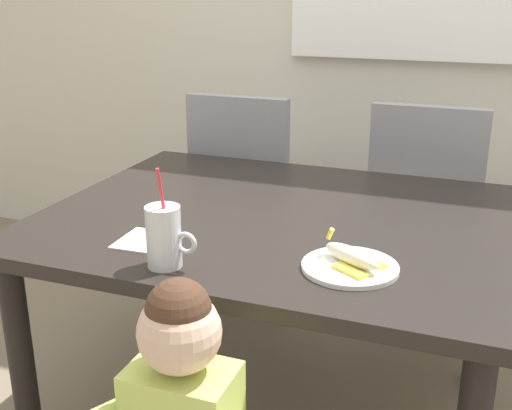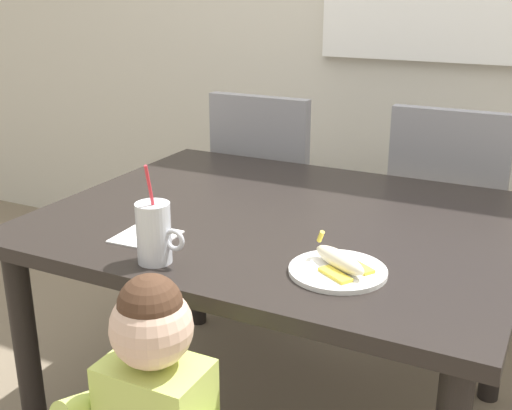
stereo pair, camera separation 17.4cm
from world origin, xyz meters
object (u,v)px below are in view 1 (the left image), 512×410
Objects in this scene: dining_chair_left at (248,191)px; snack_plate at (350,267)px; dining_chair_right at (425,207)px; peeled_banana at (352,257)px; milk_cup at (164,240)px; paper_napkin at (148,241)px; dining_table at (278,242)px.

snack_plate is (0.66, -1.03, 0.20)m from dining_chair_left.
peeled_banana is (-0.06, -1.08, 0.22)m from dining_chair_right.
peeled_banana is at bearing 30.95° from snack_plate.
milk_cup reaches higher than snack_plate.
milk_cup reaches higher than paper_napkin.
milk_cup is (0.25, -1.17, 0.26)m from dining_chair_left.
dining_chair_left is at bearing 101.90° from milk_cup.
dining_chair_left is 1.08m from paper_napkin.
dining_chair_left is 1.00× the size of dining_chair_right.
snack_plate is at bearing 1.94° from paper_napkin.
dining_chair_left is 1.24m from snack_plate.
dining_chair_right is at bearing 86.89° from peeled_banana.
dining_chair_left is 1.22m from milk_cup.
snack_plate is (0.42, 0.14, -0.06)m from milk_cup.
dining_chair_right reaches higher than dining_table.
dining_chair_left and dining_chair_right have the same top height.
dining_chair_left is 5.73× the size of peeled_banana.
dining_chair_left is at bearing 122.70° from snack_plate.
milk_cup is (-0.48, -1.22, 0.26)m from dining_chair_right.
snack_plate is 1.53× the size of paper_napkin.
dining_chair_right reaches higher than peeled_banana.
dining_table is 0.49m from milk_cup.
snack_plate is (0.28, -0.30, 0.10)m from dining_table.
dining_chair_right is 1.10m from snack_plate.
dining_chair_left is at bearing 3.93° from dining_chair_right.
dining_chair_left is 6.40× the size of paper_napkin.
dining_chair_left reaches higher than snack_plate.
dining_table is at bearing 51.93° from paper_napkin.
paper_napkin is at bearing 134.21° from milk_cup.
milk_cup reaches higher than dining_table.
dining_table is 1.40× the size of dining_chair_left.
peeled_banana is (0.42, 0.14, -0.04)m from milk_cup.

